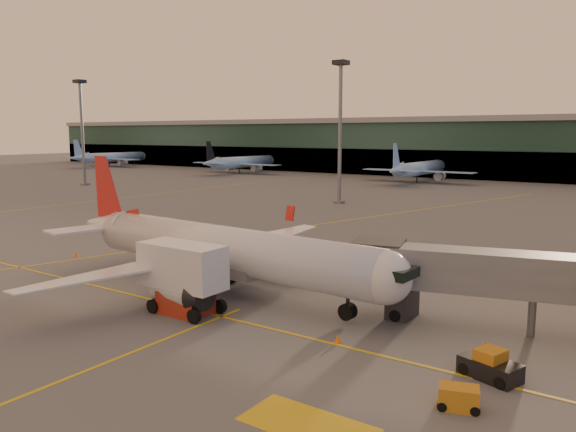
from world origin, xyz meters
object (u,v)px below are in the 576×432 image
Objects in this scene: main_airplane at (215,250)px; pushback_tug at (490,366)px; catering_truck at (183,274)px; gpu_cart at (459,398)px.

pushback_tug is (22.95, -4.18, -2.82)m from main_airplane.
pushback_tug is (21.13, 1.29, -2.21)m from catering_truck.
main_airplane is 5.79m from catering_truck.
pushback_tug reaches higher than gpu_cart.
catering_truck is at bearing -67.97° from main_airplane.
catering_truck is 21.21m from gpu_cart.
gpu_cart is 0.63× the size of pushback_tug.
catering_truck is (1.82, -5.47, -0.60)m from main_airplane.
pushback_tug is at bearing -6.71° from main_airplane.
pushback_tug is at bearing 68.33° from gpu_cart.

